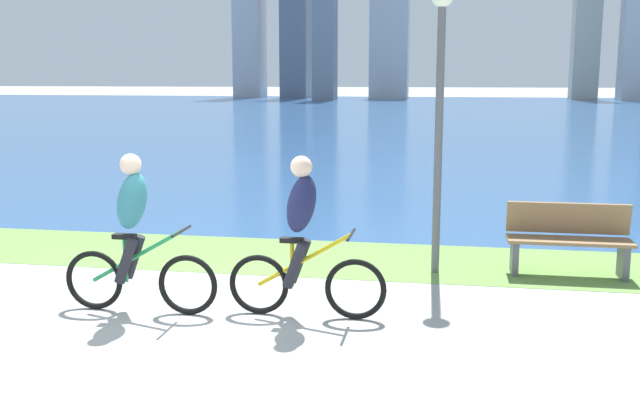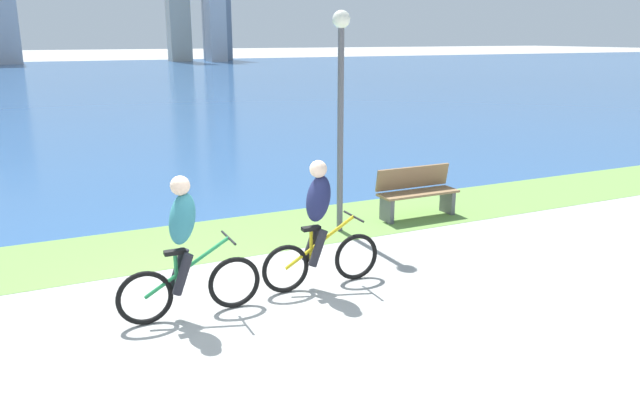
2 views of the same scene
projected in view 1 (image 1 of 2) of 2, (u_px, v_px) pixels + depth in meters
The scene contains 8 objects.
ground_plane at pixel (173, 317), 7.56m from camera, with size 300.00×300.00×0.00m, color #9E9E99.
grass_strip_bayside at pixel (245, 254), 10.20m from camera, with size 120.00×2.04×0.01m, color #6B9947.
bay_water_surface at pixel (407, 113), 48.34m from camera, with size 300.00×76.52×0.00m, color #2D568C.
cyclist_lead at pixel (303, 238), 7.45m from camera, with size 1.65×0.52×1.68m.
cyclist_trailing at pixel (135, 234), 7.60m from camera, with size 1.69×0.52×1.68m.
bench_near_path at pixel (568, 240), 9.09m from camera, with size 1.50×0.47×0.90m.
lamppost_tall at pixel (440, 85), 8.90m from camera, with size 0.28×0.28×3.55m.
city_skyline_far_shore at pixel (387, 5), 78.50m from camera, with size 45.51×11.39×26.48m.
Camera 1 is at (2.75, -6.88, 2.47)m, focal length 41.01 mm.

